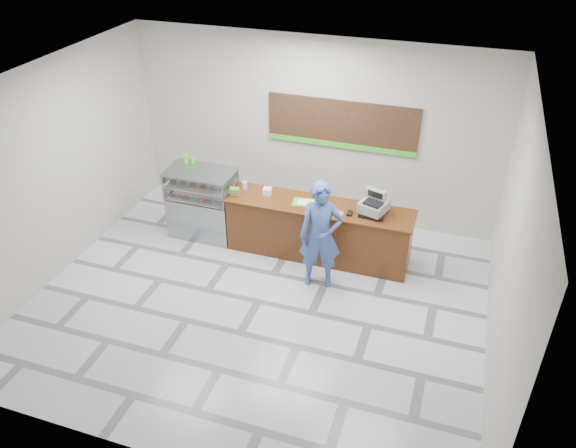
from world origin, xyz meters
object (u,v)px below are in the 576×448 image
(customer, at_px, (321,236))
(sales_counter, at_px, (318,230))
(cash_register, at_px, (374,206))
(serving_tray, at_px, (304,203))
(display_case, at_px, (203,203))

(customer, bearing_deg, sales_counter, 94.01)
(cash_register, distance_m, serving_tray, 1.19)
(sales_counter, xyz_separation_m, cash_register, (0.92, 0.02, 0.66))
(cash_register, relative_size, serving_tray, 1.24)
(sales_counter, bearing_deg, customer, -72.62)
(cash_register, relative_size, customer, 0.29)
(display_case, bearing_deg, cash_register, 0.41)
(sales_counter, distance_m, customer, 0.90)
(sales_counter, height_order, display_case, display_case)
(cash_register, height_order, customer, customer)
(sales_counter, height_order, serving_tray, serving_tray)
(sales_counter, relative_size, serving_tray, 7.52)
(sales_counter, distance_m, serving_tray, 0.59)
(display_case, height_order, serving_tray, display_case)
(cash_register, bearing_deg, serving_tray, -160.38)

